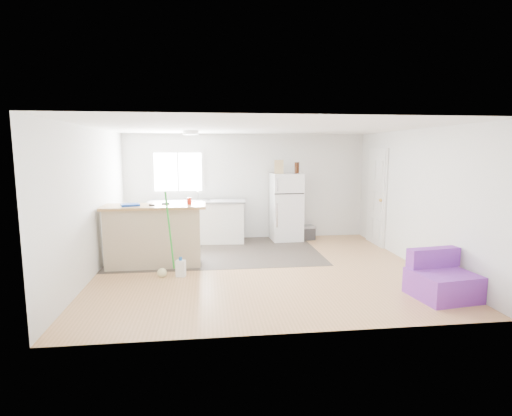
# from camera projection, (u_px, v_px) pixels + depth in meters

# --- Properties ---
(room) EXTENTS (5.51, 5.01, 2.41)m
(room) POSITION_uv_depth(u_px,v_px,m) (261.00, 200.00, 6.74)
(room) COLOR #B07E49
(room) RESTS_ON ground
(vinyl_zone) EXTENTS (4.05, 2.50, 0.00)m
(vinyl_zone) POSITION_uv_depth(u_px,v_px,m) (217.00, 252.00, 8.05)
(vinyl_zone) COLOR #372E29
(vinyl_zone) RESTS_ON floor
(window) EXTENTS (1.18, 0.06, 0.98)m
(window) POSITION_uv_depth(u_px,v_px,m) (178.00, 172.00, 8.95)
(window) COLOR white
(window) RESTS_ON back_wall
(interior_door) EXTENTS (0.11, 0.92, 2.10)m
(interior_door) POSITION_uv_depth(u_px,v_px,m) (376.00, 198.00, 8.61)
(interior_door) COLOR white
(interior_door) RESTS_ON right_wall
(ceiling_fixture) EXTENTS (0.30, 0.30, 0.07)m
(ceiling_fixture) POSITION_uv_depth(u_px,v_px,m) (191.00, 133.00, 7.61)
(ceiling_fixture) COLOR white
(ceiling_fixture) RESTS_ON ceiling
(kitchen_cabinets) EXTENTS (2.13, 0.80, 1.22)m
(kitchen_cabinets) POSITION_uv_depth(u_px,v_px,m) (198.00, 221.00, 8.84)
(kitchen_cabinets) COLOR white
(kitchen_cabinets) RESTS_ON floor
(peninsula) EXTENTS (1.77, 0.69, 1.08)m
(peninsula) POSITION_uv_depth(u_px,v_px,m) (154.00, 235.00, 7.02)
(peninsula) COLOR #C3AE8D
(peninsula) RESTS_ON floor
(refrigerator) EXTENTS (0.70, 0.67, 1.52)m
(refrigerator) POSITION_uv_depth(u_px,v_px,m) (286.00, 207.00, 9.03)
(refrigerator) COLOR white
(refrigerator) RESTS_ON floor
(cooler) EXTENTS (0.47, 0.36, 0.33)m
(cooler) POSITION_uv_depth(u_px,v_px,m) (305.00, 232.00, 9.13)
(cooler) COLOR #2D2E30
(cooler) RESTS_ON floor
(purple_seat) EXTENTS (0.87, 0.83, 0.64)m
(purple_seat) POSITION_uv_depth(u_px,v_px,m) (441.00, 281.00, 5.55)
(purple_seat) COLOR purple
(purple_seat) RESTS_ON floor
(cleaner_jug) EXTENTS (0.17, 0.14, 0.32)m
(cleaner_jug) POSITION_uv_depth(u_px,v_px,m) (181.00, 268.00, 6.45)
(cleaner_jug) COLOR white
(cleaner_jug) RESTS_ON floor
(mop) EXTENTS (0.26, 0.39, 1.40)m
(mop) POSITION_uv_depth(u_px,v_px,m) (164.00, 262.00, 6.46)
(mop) COLOR green
(mop) RESTS_ON floor
(red_cup) EXTENTS (0.08, 0.08, 0.12)m
(red_cup) POSITION_uv_depth(u_px,v_px,m) (189.00, 201.00, 7.03)
(red_cup) COLOR red
(red_cup) RESTS_ON peninsula
(blue_tray) EXTENTS (0.35, 0.30, 0.04)m
(blue_tray) POSITION_uv_depth(u_px,v_px,m) (130.00, 205.00, 6.83)
(blue_tray) COLOR #133DB2
(blue_tray) RESTS_ON peninsula
(tool_a) EXTENTS (0.15, 0.07, 0.03)m
(tool_a) POSITION_uv_depth(u_px,v_px,m) (166.00, 204.00, 7.03)
(tool_a) COLOR black
(tool_a) RESTS_ON peninsula
(tool_b) EXTENTS (0.11, 0.08, 0.03)m
(tool_b) POSITION_uv_depth(u_px,v_px,m) (152.00, 205.00, 6.86)
(tool_b) COLOR black
(tool_b) RESTS_ON peninsula
(cardboard_box) EXTENTS (0.21, 0.13, 0.30)m
(cardboard_box) POSITION_uv_depth(u_px,v_px,m) (279.00, 167.00, 8.82)
(cardboard_box) COLOR tan
(cardboard_box) RESTS_ON refrigerator
(bottle_left) EXTENTS (0.09, 0.09, 0.25)m
(bottle_left) POSITION_uv_depth(u_px,v_px,m) (296.00, 168.00, 8.84)
(bottle_left) COLOR #39190A
(bottle_left) RESTS_ON refrigerator
(bottle_right) EXTENTS (0.08, 0.08, 0.25)m
(bottle_right) POSITION_uv_depth(u_px,v_px,m) (298.00, 168.00, 8.95)
(bottle_right) COLOR #39190A
(bottle_right) RESTS_ON refrigerator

